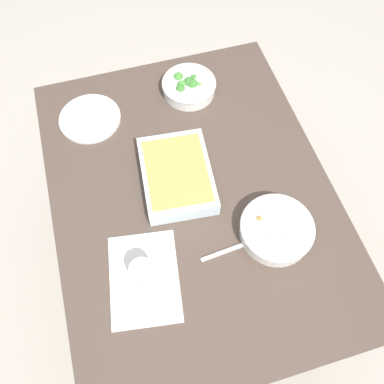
{
  "coord_description": "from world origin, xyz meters",
  "views": [
    {
      "loc": [
        0.62,
        -0.18,
        1.91
      ],
      "look_at": [
        0.0,
        0.0,
        0.74
      ],
      "focal_mm": 38.54,
      "sensor_mm": 36.0,
      "label": 1
    }
  ],
  "objects_px": {
    "broccoli_bowl": "(189,86)",
    "drink_cup": "(143,274)",
    "spoon_by_stew": "(236,247)",
    "side_plate": "(90,118)",
    "stew_bowl": "(276,229)",
    "baking_dish": "(177,175)"
  },
  "relations": [
    {
      "from": "broccoli_bowl",
      "to": "drink_cup",
      "type": "height_order",
      "value": "drink_cup"
    },
    {
      "from": "broccoli_bowl",
      "to": "spoon_by_stew",
      "type": "relative_size",
      "value": 1.14
    },
    {
      "from": "side_plate",
      "to": "broccoli_bowl",
      "type": "bearing_deg",
      "value": 94.16
    },
    {
      "from": "side_plate",
      "to": "spoon_by_stew",
      "type": "relative_size",
      "value": 1.25
    },
    {
      "from": "broccoli_bowl",
      "to": "spoon_by_stew",
      "type": "distance_m",
      "value": 0.64
    },
    {
      "from": "spoon_by_stew",
      "to": "stew_bowl",
      "type": "bearing_deg",
      "value": 94.75
    },
    {
      "from": "baking_dish",
      "to": "drink_cup",
      "type": "xyz_separation_m",
      "value": [
        0.29,
        -0.18,
        0.0
      ]
    },
    {
      "from": "broccoli_bowl",
      "to": "side_plate",
      "type": "bearing_deg",
      "value": -85.84
    },
    {
      "from": "stew_bowl",
      "to": "side_plate",
      "type": "bearing_deg",
      "value": -141.89
    },
    {
      "from": "spoon_by_stew",
      "to": "baking_dish",
      "type": "bearing_deg",
      "value": -158.95
    },
    {
      "from": "side_plate",
      "to": "spoon_by_stew",
      "type": "height_order",
      "value": "side_plate"
    },
    {
      "from": "stew_bowl",
      "to": "spoon_by_stew",
      "type": "relative_size",
      "value": 1.28
    },
    {
      "from": "broccoli_bowl",
      "to": "baking_dish",
      "type": "xyz_separation_m",
      "value": [
        0.36,
        -0.14,
        0.0
      ]
    },
    {
      "from": "side_plate",
      "to": "stew_bowl",
      "type": "bearing_deg",
      "value": 38.11
    },
    {
      "from": "baking_dish",
      "to": "drink_cup",
      "type": "height_order",
      "value": "drink_cup"
    },
    {
      "from": "drink_cup",
      "to": "side_plate",
      "type": "height_order",
      "value": "drink_cup"
    },
    {
      "from": "side_plate",
      "to": "spoon_by_stew",
      "type": "xyz_separation_m",
      "value": [
        0.61,
        0.34,
        -0.0
      ]
    },
    {
      "from": "broccoli_bowl",
      "to": "stew_bowl",
      "type": "bearing_deg",
      "value": 8.55
    },
    {
      "from": "baking_dish",
      "to": "spoon_by_stew",
      "type": "height_order",
      "value": "baking_dish"
    },
    {
      "from": "drink_cup",
      "to": "spoon_by_stew",
      "type": "height_order",
      "value": "drink_cup"
    },
    {
      "from": "stew_bowl",
      "to": "spoon_by_stew",
      "type": "height_order",
      "value": "stew_bowl"
    },
    {
      "from": "drink_cup",
      "to": "side_plate",
      "type": "bearing_deg",
      "value": -175.05
    }
  ]
}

